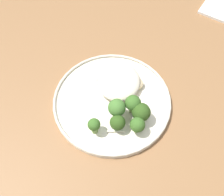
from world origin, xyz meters
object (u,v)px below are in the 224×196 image
broccoli_floret_split_head (133,104)px  seared_scallop_front_small (138,84)px  broccoli_floret_left_leaning (117,108)px  broccoli_floret_rear_charred (137,125)px  seared_scallop_rear_pale (128,90)px  broccoli_floret_small_sprig (94,125)px  dinner_plate (112,100)px  seared_scallop_tilted_round (123,81)px  folded_napkin (219,4)px  seared_scallop_on_noodles (101,82)px  broccoli_floret_front_edge (141,112)px  broccoli_floret_near_rim (118,123)px

broccoli_floret_split_head → seared_scallop_front_small: bearing=-3.3°
broccoli_floret_left_leaning → broccoli_floret_rear_charred: (-0.03, -0.05, -0.01)m
seared_scallop_front_small → seared_scallop_rear_pale: seared_scallop_rear_pale is taller
seared_scallop_front_small → broccoli_floret_small_sprig: (-0.14, 0.08, 0.02)m
dinner_plate → seared_scallop_tilted_round: bearing=-20.0°
dinner_plate → seared_scallop_tilted_round: (0.05, -0.02, 0.01)m
folded_napkin → broccoli_floret_rear_charred: bearing=156.6°
dinner_plate → seared_scallop_on_noodles: bearing=41.1°
broccoli_floret_front_edge → broccoli_floret_split_head: broccoli_floret_split_head is taller
seared_scallop_front_small → broccoli_floret_left_leaning: 0.11m
seared_scallop_tilted_round → folded_napkin: size_ratio=0.20×
seared_scallop_rear_pale → broccoli_floret_front_edge: (-0.07, -0.04, 0.02)m
seared_scallop_rear_pale → broccoli_floret_near_rim: bearing=174.8°
broccoli_floret_split_head → broccoli_floret_left_leaning: bearing=118.0°
broccoli_floret_front_edge → broccoli_floret_left_leaning: broccoli_floret_left_leaning is taller
dinner_plate → folded_napkin: 0.51m
broccoli_floret_split_head → folded_napkin: bearing=-27.3°
seared_scallop_rear_pale → broccoli_floret_split_head: broccoli_floret_split_head is taller
folded_napkin → seared_scallop_rear_pale: bearing=147.9°
broccoli_floret_near_rim → folded_napkin: bearing=-27.5°
broccoli_floret_front_edge → folded_napkin: broccoli_floret_front_edge is taller
dinner_plate → seared_scallop_front_small: (0.05, -0.06, 0.01)m
broccoli_floret_left_leaning → broccoli_floret_small_sprig: broccoli_floret_left_leaning is taller
seared_scallop_tilted_round → broccoli_floret_rear_charred: 0.14m
broccoli_floret_small_sprig → broccoli_floret_rear_charred: bearing=-79.5°
broccoli_floret_split_head → broccoli_floret_rear_charred: size_ratio=1.21×
broccoli_floret_near_rim → broccoli_floret_split_head: bearing=-29.5°
broccoli_floret_left_leaning → broccoli_floret_small_sprig: 0.06m
seared_scallop_tilted_round → broccoli_floret_front_edge: size_ratio=0.52×
seared_scallop_rear_pale → folded_napkin: size_ratio=0.19×
seared_scallop_front_small → broccoli_floret_split_head: broccoli_floret_split_head is taller
dinner_plate → seared_scallop_rear_pale: bearing=-50.5°
seared_scallop_on_noodles → broccoli_floret_rear_charred: (-0.11, -0.10, 0.02)m
seared_scallop_on_noodles → broccoli_floret_near_rim: broccoli_floret_near_rim is taller
broccoli_floret_small_sprig → folded_napkin: 0.60m
dinner_plate → broccoli_floret_near_rim: (-0.07, -0.03, 0.03)m
seared_scallop_front_small → broccoli_floret_rear_charred: size_ratio=0.57×
seared_scallop_on_noodles → broccoli_floret_split_head: 0.11m
dinner_plate → seared_scallop_on_noodles: seared_scallop_on_noodles is taller
seared_scallop_front_small → seared_scallop_rear_pale: (-0.02, 0.02, 0.00)m
seared_scallop_front_small → broccoli_floret_rear_charred: (-0.12, -0.01, 0.02)m
seared_scallop_rear_pale → broccoli_floret_split_head: (-0.05, -0.02, 0.03)m
broccoli_floret_front_edge → dinner_plate: bearing=61.1°
seared_scallop_tilted_round → broccoli_floret_small_sprig: 0.15m
seared_scallop_on_noodles → broccoli_floret_near_rim: 0.13m
seared_scallop_on_noodles → broccoli_floret_left_leaning: bearing=-146.9°
broccoli_floret_left_leaning → folded_napkin: (0.47, -0.27, -0.05)m
broccoli_floret_split_head → broccoli_floret_near_rim: broccoli_floret_split_head is taller
broccoli_floret_split_head → broccoli_floret_near_rim: (-0.05, 0.03, -0.01)m
broccoli_floret_split_head → broccoli_floret_near_rim: bearing=150.5°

